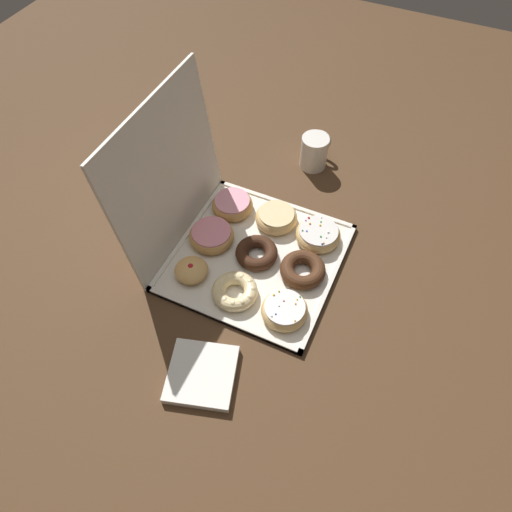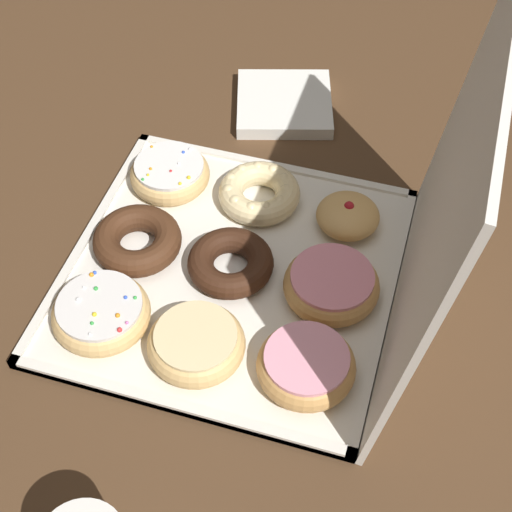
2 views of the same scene
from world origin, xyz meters
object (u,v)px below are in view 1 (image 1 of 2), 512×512
(napkin_stack, at_px, (202,374))
(chocolate_cake_ring_donut_4, at_px, (258,253))
(pink_frosted_donut_7, at_px, (212,235))
(cruller_donut_3, at_px, (236,291))
(sprinkle_donut_0, at_px, (285,310))
(jelly_filled_donut_6, at_px, (191,270))
(chocolate_cake_ring_donut_1, at_px, (303,269))
(glazed_ring_donut_5, at_px, (277,218))
(donut_box, at_px, (257,258))
(coffee_mug, at_px, (315,151))
(sprinkle_donut_2, at_px, (318,234))
(pink_frosted_donut_8, at_px, (232,205))

(napkin_stack, bearing_deg, chocolate_cake_ring_donut_4, 3.09)
(pink_frosted_donut_7, bearing_deg, cruller_donut_3, -134.37)
(sprinkle_donut_0, xyz_separation_m, jelly_filled_donut_6, (0.01, 0.26, 0.00))
(chocolate_cake_ring_donut_1, xyz_separation_m, pink_frosted_donut_7, (0.00, 0.26, 0.00))
(glazed_ring_donut_5, bearing_deg, sprinkle_donut_0, -153.35)
(jelly_filled_donut_6, bearing_deg, donut_box, -46.40)
(sprinkle_donut_0, height_order, coffee_mug, coffee_mug)
(napkin_stack, bearing_deg, glazed_ring_donut_5, 2.55)
(sprinkle_donut_2, relative_size, napkin_stack, 0.82)
(sprinkle_donut_0, distance_m, chocolate_cake_ring_donut_4, 0.18)
(sprinkle_donut_2, distance_m, jelly_filled_donut_6, 0.35)
(sprinkle_donut_0, height_order, jelly_filled_donut_6, jelly_filled_donut_6)
(sprinkle_donut_0, relative_size, coffee_mug, 1.09)
(glazed_ring_donut_5, bearing_deg, jelly_filled_donut_6, 152.82)
(cruller_donut_3, relative_size, jelly_filled_donut_6, 1.33)
(donut_box, relative_size, napkin_stack, 2.84)
(sprinkle_donut_2, height_order, glazed_ring_donut_5, sprinkle_donut_2)
(sprinkle_donut_2, xyz_separation_m, chocolate_cake_ring_donut_4, (-0.12, 0.12, -0.00))
(glazed_ring_donut_5, bearing_deg, coffee_mug, -1.21)
(sprinkle_donut_0, relative_size, chocolate_cake_ring_donut_4, 1.02)
(cruller_donut_3, height_order, jelly_filled_donut_6, jelly_filled_donut_6)
(chocolate_cake_ring_donut_4, distance_m, coffee_mug, 0.41)
(chocolate_cake_ring_donut_4, distance_m, pink_frosted_donut_8, 0.18)
(sprinkle_donut_0, xyz_separation_m, pink_frosted_donut_8, (0.25, 0.27, 0.00))
(cruller_donut_3, bearing_deg, napkin_stack, -174.63)
(napkin_stack, bearing_deg, cruller_donut_3, 5.37)
(cruller_donut_3, relative_size, glazed_ring_donut_5, 0.98)
(cruller_donut_3, distance_m, pink_frosted_donut_8, 0.29)
(jelly_filled_donut_6, relative_size, coffee_mug, 0.83)
(sprinkle_donut_0, relative_size, sprinkle_donut_2, 0.94)
(sprinkle_donut_2, bearing_deg, donut_box, 134.30)
(cruller_donut_3, xyz_separation_m, jelly_filled_donut_6, (0.01, 0.13, 0.00))
(napkin_stack, bearing_deg, coffee_mug, 1.17)
(donut_box, distance_m, cruller_donut_3, 0.13)
(pink_frosted_donut_7, xyz_separation_m, coffee_mug, (0.41, -0.14, 0.02))
(jelly_filled_donut_6, xyz_separation_m, napkin_stack, (-0.23, -0.15, -0.02))
(sprinkle_donut_0, height_order, glazed_ring_donut_5, sprinkle_donut_0)
(chocolate_cake_ring_donut_1, height_order, jelly_filled_donut_6, jelly_filled_donut_6)
(glazed_ring_donut_5, relative_size, jelly_filled_donut_6, 1.36)
(chocolate_cake_ring_donut_1, distance_m, sprinkle_donut_2, 0.12)
(sprinkle_donut_2, height_order, pink_frosted_donut_7, sprinkle_donut_2)
(chocolate_cake_ring_donut_4, height_order, napkin_stack, chocolate_cake_ring_donut_4)
(pink_frosted_donut_8, distance_m, coffee_mug, 0.32)
(glazed_ring_donut_5, bearing_deg, pink_frosted_donut_8, 93.35)
(sprinkle_donut_2, bearing_deg, coffee_mug, 22.53)
(chocolate_cake_ring_donut_4, relative_size, pink_frosted_donut_7, 0.92)
(sprinkle_donut_0, height_order, pink_frosted_donut_7, same)
(chocolate_cake_ring_donut_4, height_order, pink_frosted_donut_8, pink_frosted_donut_8)
(jelly_filled_donut_6, bearing_deg, pink_frosted_donut_7, 2.59)
(pink_frosted_donut_7, distance_m, pink_frosted_donut_8, 0.12)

